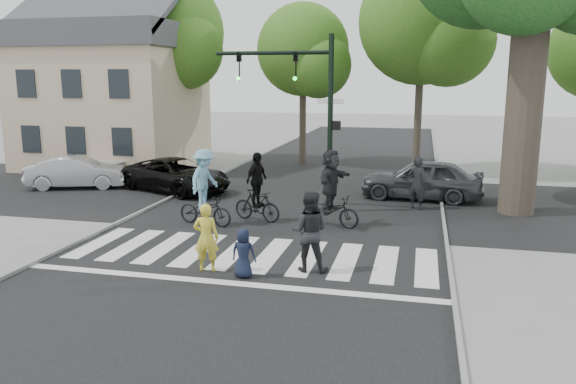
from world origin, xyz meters
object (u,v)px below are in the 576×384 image
(car_suv, at_px, (176,175))
(cyclist_mid, at_px, (257,193))
(traffic_signal, at_px, (306,98))
(car_grey, at_px, (422,179))
(car_silver, at_px, (77,172))
(cyclist_left, at_px, (205,192))
(pedestrian_woman, at_px, (206,238))
(cyclist_right, at_px, (331,192))
(pedestrian_adult, at_px, (309,231))
(pedestrian_child, at_px, (243,253))

(car_suv, bearing_deg, cyclist_mid, -106.38)
(traffic_signal, relative_size, car_grey, 1.31)
(car_suv, bearing_deg, car_silver, 117.85)
(cyclist_left, height_order, car_silver, cyclist_left)
(pedestrian_woman, height_order, car_grey, pedestrian_woman)
(traffic_signal, bearing_deg, cyclist_mid, -123.96)
(traffic_signal, height_order, pedestrian_woman, traffic_signal)
(traffic_signal, xyz_separation_m, car_grey, (3.95, 2.84, -3.12))
(pedestrian_woman, bearing_deg, cyclist_left, -76.36)
(cyclist_right, height_order, car_silver, cyclist_right)
(car_grey, bearing_deg, pedestrian_woman, -22.55)
(pedestrian_adult, relative_size, cyclist_mid, 0.87)
(pedestrian_adult, distance_m, car_silver, 13.98)
(cyclist_left, xyz_separation_m, car_silver, (-7.51, 4.44, -0.38))
(pedestrian_adult, height_order, car_silver, pedestrian_adult)
(cyclist_left, bearing_deg, car_silver, 149.38)
(pedestrian_woman, distance_m, cyclist_left, 4.37)
(cyclist_right, bearing_deg, pedestrian_woman, -114.77)
(pedestrian_child, height_order, cyclist_right, cyclist_right)
(pedestrian_child, xyz_separation_m, car_suv, (-5.78, 9.01, 0.09))
(cyclist_mid, xyz_separation_m, car_grey, (5.17, 4.65, -0.14))
(pedestrian_child, distance_m, cyclist_right, 5.20)
(pedestrian_child, height_order, cyclist_left, cyclist_left)
(car_silver, bearing_deg, cyclist_left, -139.91)
(pedestrian_woman, xyz_separation_m, car_silver, (-9.15, 8.48, -0.16))
(cyclist_left, distance_m, car_suv, 5.71)
(cyclist_left, bearing_deg, pedestrian_child, -58.16)
(cyclist_left, xyz_separation_m, cyclist_right, (3.87, 0.78, 0.04))
(pedestrian_child, xyz_separation_m, car_grey, (3.97, 9.78, 0.19))
(car_grey, bearing_deg, cyclist_mid, -43.15)
(pedestrian_adult, bearing_deg, car_grey, -108.38)
(traffic_signal, height_order, pedestrian_adult, traffic_signal)
(traffic_signal, xyz_separation_m, cyclist_mid, (-1.22, -1.81, -2.98))
(pedestrian_child, distance_m, car_silver, 13.37)
(traffic_signal, distance_m, pedestrian_child, 7.70)
(traffic_signal, relative_size, pedestrian_adult, 3.05)
(traffic_signal, relative_size, pedestrian_child, 5.08)
(pedestrian_child, relative_size, pedestrian_adult, 0.60)
(cyclist_left, xyz_separation_m, car_grey, (6.61, 5.53, -0.27))
(cyclist_left, height_order, cyclist_mid, cyclist_left)
(pedestrian_adult, relative_size, car_suv, 0.40)
(pedestrian_child, relative_size, cyclist_left, 0.49)
(cyclist_right, bearing_deg, traffic_signal, 122.21)
(cyclist_left, relative_size, car_silver, 0.59)
(traffic_signal, relative_size, car_silver, 1.47)
(traffic_signal, relative_size, pedestrian_woman, 3.59)
(cyclist_left, relative_size, cyclist_right, 0.99)
(cyclist_right, bearing_deg, car_suv, 150.46)
(cyclist_mid, xyz_separation_m, car_silver, (-8.95, 3.56, -0.25))
(pedestrian_woman, height_order, cyclist_right, cyclist_right)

